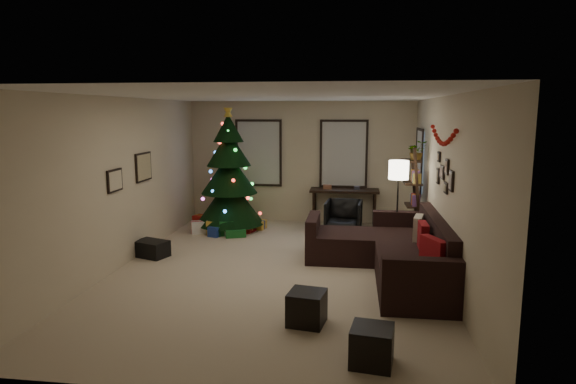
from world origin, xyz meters
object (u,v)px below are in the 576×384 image
object	(u,v)px
sofa	(393,254)
desk	(344,194)
christmas_tree	(229,178)
desk_chair	(343,216)
bookshelf	(415,199)

from	to	relation	value
sofa	desk	world-z (taller)	sofa
christmas_tree	sofa	world-z (taller)	christmas_tree
desk_chair	sofa	bearing A→B (deg)	-66.62
christmas_tree	bookshelf	bearing A→B (deg)	-12.54
christmas_tree	bookshelf	distance (m)	3.79
sofa	desk	size ratio (longest dim) A/B	2.04
desk_chair	christmas_tree	bearing A→B (deg)	-173.74
christmas_tree	sofa	xyz separation A→B (m)	(3.20, -2.42, -0.79)
desk	desk_chair	size ratio (longest dim) A/B	2.18
christmas_tree	desk_chair	bearing A→B (deg)	1.24
sofa	desk	xyz separation A→B (m)	(-0.82, 3.12, 0.40)
desk	bookshelf	world-z (taller)	bookshelf
desk	desk_chair	distance (m)	0.75
christmas_tree	sofa	bearing A→B (deg)	-37.03
sofa	christmas_tree	bearing A→B (deg)	142.97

